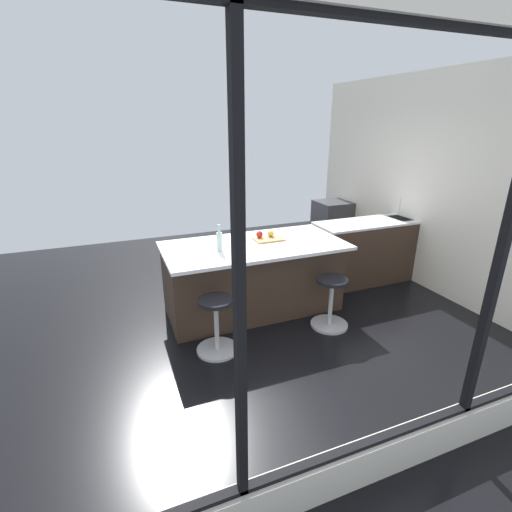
{
  "coord_description": "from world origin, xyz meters",
  "views": [
    {
      "loc": [
        1.37,
        3.99,
        2.31
      ],
      "look_at": [
        -0.19,
        0.09,
        0.77
      ],
      "focal_mm": 26.01,
      "sensor_mm": 36.0,
      "label": 1
    }
  ],
  "objects": [
    {
      "name": "stool_middle",
      "position": [
        0.51,
        0.71,
        0.29
      ],
      "size": [
        0.44,
        0.44,
        0.61
      ],
      "color": "#B7B7BC",
      "rests_on": "ground_plane"
    },
    {
      "name": "oven_range",
      "position": [
        -2.5,
        -1.8,
        0.45
      ],
      "size": [
        0.6,
        0.61,
        0.89
      ],
      "color": "#38383D",
      "rests_on": "ground_plane"
    },
    {
      "name": "apple_yellow",
      "position": [
        -0.47,
        -0.12,
        0.96
      ],
      "size": [
        0.08,
        0.08,
        0.08
      ],
      "primitive_type": "sphere",
      "color": "gold",
      "rests_on": "cutting_board"
    },
    {
      "name": "sink_cabinet",
      "position": [
        -2.5,
        -0.27,
        0.47
      ],
      "size": [
        2.37,
        0.6,
        1.2
      ],
      "color": "#38281E",
      "rests_on": "ground_plane"
    },
    {
      "name": "apple_red",
      "position": [
        -0.32,
        -0.13,
        0.97
      ],
      "size": [
        0.09,
        0.09,
        0.09
      ],
      "primitive_type": "sphere",
      "color": "red",
      "rests_on": "cutting_board"
    },
    {
      "name": "window_panel_rear",
      "position": [
        -0.0,
        2.53,
        1.35
      ],
      "size": [
        5.69,
        0.12,
        2.95
      ],
      "color": "silver",
      "rests_on": "ground_plane"
    },
    {
      "name": "interior_partition_left",
      "position": [
        -2.85,
        0.0,
        1.48
      ],
      "size": [
        0.12,
        5.06,
        2.95
      ],
      "color": "silver",
      "rests_on": "ground_plane"
    },
    {
      "name": "ground_plane",
      "position": [
        0.0,
        0.0,
        0.0
      ],
      "size": [
        7.4,
        7.4,
        0.0
      ],
      "primitive_type": "plane",
      "color": "black"
    },
    {
      "name": "water_bottle",
      "position": [
        0.27,
        0.12,
        1.03
      ],
      "size": [
        0.06,
        0.06,
        0.31
      ],
      "color": "silver",
      "rests_on": "kitchen_island"
    },
    {
      "name": "stool_by_window",
      "position": [
        -0.88,
        0.71,
        0.29
      ],
      "size": [
        0.44,
        0.44,
        0.61
      ],
      "color": "#B7B7BC",
      "rests_on": "ground_plane"
    },
    {
      "name": "cutting_board",
      "position": [
        -0.41,
        -0.06,
        0.91
      ],
      "size": [
        0.36,
        0.24,
        0.02
      ],
      "primitive_type": "cube",
      "color": "tan",
      "rests_on": "kitchen_island"
    },
    {
      "name": "kitchen_island",
      "position": [
        -0.19,
        -0.01,
        0.46
      ],
      "size": [
        2.19,
        1.09,
        0.9
      ],
      "color": "#38281E",
      "rests_on": "ground_plane"
    }
  ]
}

